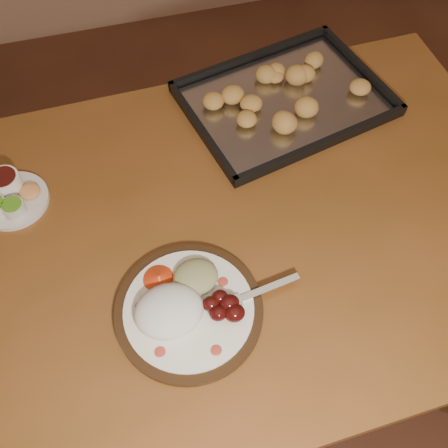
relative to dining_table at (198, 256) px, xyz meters
name	(u,v)px	position (x,y,z in m)	size (l,w,h in m)	color
ground	(260,404)	(0.12, -0.22, -0.65)	(4.00, 4.00, 0.00)	brown
dining_table	(198,256)	(0.00, 0.00, 0.00)	(1.52, 0.93, 0.75)	brown
dinner_plate	(185,306)	(-0.06, -0.16, 0.12)	(0.36, 0.28, 0.06)	black
condiment_saucer	(10,196)	(-0.36, 0.18, 0.12)	(0.15, 0.15, 0.05)	silver
baking_tray	(285,98)	(0.30, 0.31, 0.11)	(0.53, 0.44, 0.05)	black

